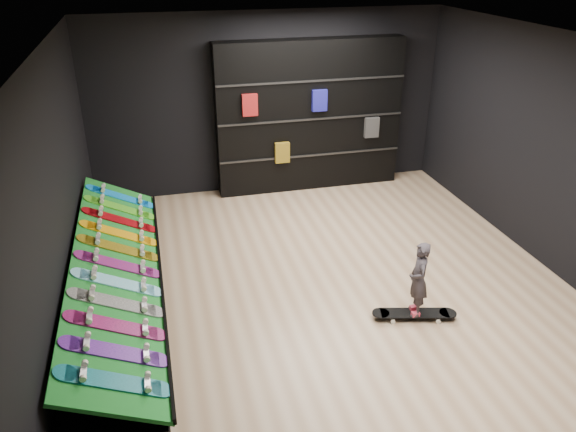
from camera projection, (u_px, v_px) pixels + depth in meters
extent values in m
cube|color=tan|center=(330.00, 290.00, 7.08)|extent=(6.00, 7.00, 0.01)
cube|color=white|center=(340.00, 44.00, 5.76)|extent=(6.00, 7.00, 0.01)
cube|color=black|center=(269.00, 103.00, 9.47)|extent=(6.00, 0.02, 3.00)
cube|color=black|center=(520.00, 394.00, 3.37)|extent=(6.00, 0.02, 3.00)
cube|color=black|center=(57.00, 207.00, 5.75)|extent=(0.02, 7.00, 3.00)
cube|color=black|center=(560.00, 157.00, 7.08)|extent=(0.02, 7.00, 3.00)
cube|color=#0F611A|center=(118.00, 267.00, 6.21)|extent=(0.92, 4.50, 0.46)
cube|color=black|center=(309.00, 116.00, 9.56)|extent=(3.19, 0.37, 2.55)
imported|color=black|center=(417.00, 293.00, 6.37)|extent=(0.19, 0.23, 0.54)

